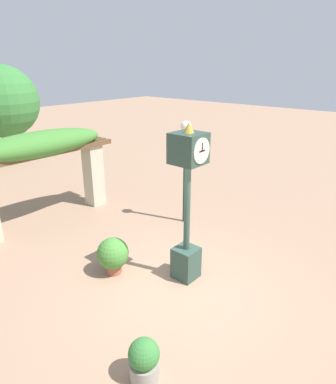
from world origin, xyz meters
name	(u,v)px	position (x,y,z in m)	size (l,w,h in m)	color
ground_plane	(181,287)	(0.00, 0.00, 0.00)	(60.00, 60.00, 0.00)	#9E7A60
pedestal_clock	(187,200)	(0.37, 0.16, 1.78)	(0.58, 0.63, 3.31)	#2D473D
pergola	(41,155)	(0.00, 4.89, 1.96)	(4.44, 1.08, 2.60)	#BCB299
potted_plant_near_left	(113,254)	(-0.53, 1.44, 0.45)	(0.68, 0.68, 0.82)	#9E563D
potted_plant_near_right	(144,360)	(-2.02, -0.94, 0.34)	(0.46, 0.46, 0.68)	gray
lamp_post	(185,154)	(2.52, 1.88, 2.01)	(0.29, 0.29, 2.89)	#19382D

